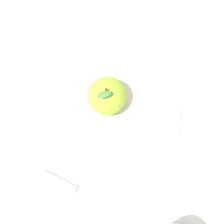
# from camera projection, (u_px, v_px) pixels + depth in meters

# --- Properties ---
(ground_plane) EXTENTS (2.40, 2.40, 0.00)m
(ground_plane) POSITION_uv_depth(u_px,v_px,m) (113.00, 129.00, 0.61)
(ground_plane) COLOR silver
(dinner_plate) EXTENTS (0.27, 0.27, 0.02)m
(dinner_plate) POSITION_uv_depth(u_px,v_px,m) (112.00, 113.00, 0.61)
(dinner_plate) COLOR silver
(dinner_plate) RESTS_ON ground_plane
(apple) EXTENTS (0.07, 0.07, 0.09)m
(apple) POSITION_uv_depth(u_px,v_px,m) (106.00, 96.00, 0.57)
(apple) COLOR #8CB22D
(apple) RESTS_ON dinner_plate
(side_bowl) EXTENTS (0.10, 0.10, 0.04)m
(side_bowl) POSITION_uv_depth(u_px,v_px,m) (209.00, 75.00, 0.61)
(side_bowl) COLOR silver
(side_bowl) RESTS_ON ground_plane
(knife) EXTENTS (0.04, 0.22, 0.01)m
(knife) POSITION_uv_depth(u_px,v_px,m) (84.00, 195.00, 0.58)
(knife) COLOR silver
(knife) RESTS_ON ground_plane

